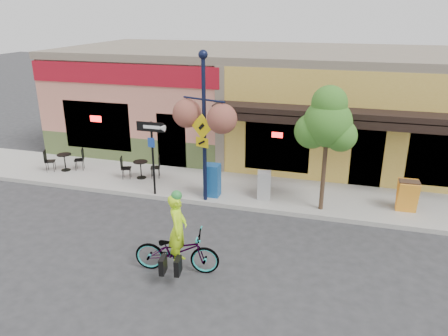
{
  "coord_description": "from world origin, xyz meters",
  "views": [
    {
      "loc": [
        3.58,
        -11.96,
        6.15
      ],
      "look_at": [
        -0.0,
        0.5,
        1.4
      ],
      "focal_mm": 35.0,
      "sensor_mm": 36.0,
      "label": 1
    }
  ],
  "objects_px": {
    "bicycle": "(177,251)",
    "newspaper_box_grey": "(264,185)",
    "one_way_sign": "(153,159)",
    "building": "(267,100)",
    "cyclist_rider": "(178,239)",
    "newspaper_box_blue": "(212,180)",
    "street_tree": "(326,149)",
    "lamp_post": "(204,129)"
  },
  "relations": [
    {
      "from": "newspaper_box_blue",
      "to": "street_tree",
      "type": "relative_size",
      "value": 0.28
    },
    {
      "from": "bicycle",
      "to": "newspaper_box_grey",
      "type": "relative_size",
      "value": 2.26
    },
    {
      "from": "one_way_sign",
      "to": "newspaper_box_blue",
      "type": "bearing_deg",
      "value": 12.8
    },
    {
      "from": "cyclist_rider",
      "to": "newspaper_box_grey",
      "type": "xyz_separation_m",
      "value": [
        1.22,
        4.62,
        -0.29
      ]
    },
    {
      "from": "newspaper_box_blue",
      "to": "street_tree",
      "type": "xyz_separation_m",
      "value": [
        3.63,
        -0.05,
        1.43
      ]
    },
    {
      "from": "cyclist_rider",
      "to": "newspaper_box_grey",
      "type": "bearing_deg",
      "value": -23.23
    },
    {
      "from": "lamp_post",
      "to": "newspaper_box_grey",
      "type": "height_order",
      "value": "lamp_post"
    },
    {
      "from": "one_way_sign",
      "to": "street_tree",
      "type": "distance_m",
      "value": 5.63
    },
    {
      "from": "lamp_post",
      "to": "street_tree",
      "type": "xyz_separation_m",
      "value": [
        3.76,
        0.33,
        -0.45
      ]
    },
    {
      "from": "building",
      "to": "street_tree",
      "type": "distance_m",
      "value": 7.18
    },
    {
      "from": "newspaper_box_grey",
      "to": "one_way_sign",
      "type": "bearing_deg",
      "value": 179.83
    },
    {
      "from": "building",
      "to": "bicycle",
      "type": "height_order",
      "value": "building"
    },
    {
      "from": "building",
      "to": "newspaper_box_grey",
      "type": "xyz_separation_m",
      "value": [
        1.15,
        -6.17,
        -1.63
      ]
    },
    {
      "from": "bicycle",
      "to": "street_tree",
      "type": "bearing_deg",
      "value": -44.99
    },
    {
      "from": "newspaper_box_grey",
      "to": "street_tree",
      "type": "distance_m",
      "value": 2.46
    },
    {
      "from": "bicycle",
      "to": "newspaper_box_grey",
      "type": "bearing_deg",
      "value": -23.81
    },
    {
      "from": "one_way_sign",
      "to": "newspaper_box_grey",
      "type": "height_order",
      "value": "one_way_sign"
    },
    {
      "from": "bicycle",
      "to": "lamp_post",
      "type": "distance_m",
      "value": 4.49
    },
    {
      "from": "building",
      "to": "one_way_sign",
      "type": "height_order",
      "value": "building"
    },
    {
      "from": "one_way_sign",
      "to": "newspaper_box_grey",
      "type": "distance_m",
      "value": 3.81
    },
    {
      "from": "lamp_post",
      "to": "bicycle",
      "type": "bearing_deg",
      "value": -64.26
    },
    {
      "from": "cyclist_rider",
      "to": "newspaper_box_blue",
      "type": "height_order",
      "value": "cyclist_rider"
    },
    {
      "from": "cyclist_rider",
      "to": "lamp_post",
      "type": "relative_size",
      "value": 0.37
    },
    {
      "from": "building",
      "to": "cyclist_rider",
      "type": "height_order",
      "value": "building"
    },
    {
      "from": "newspaper_box_grey",
      "to": "street_tree",
      "type": "height_order",
      "value": "street_tree"
    },
    {
      "from": "cyclist_rider",
      "to": "one_way_sign",
      "type": "height_order",
      "value": "one_way_sign"
    },
    {
      "from": "cyclist_rider",
      "to": "one_way_sign",
      "type": "bearing_deg",
      "value": 23.35
    },
    {
      "from": "bicycle",
      "to": "newspaper_box_blue",
      "type": "relative_size",
      "value": 1.89
    },
    {
      "from": "cyclist_rider",
      "to": "one_way_sign",
      "type": "relative_size",
      "value": 0.71
    },
    {
      "from": "building",
      "to": "one_way_sign",
      "type": "bearing_deg",
      "value": -110.19
    },
    {
      "from": "one_way_sign",
      "to": "newspaper_box_grey",
      "type": "bearing_deg",
      "value": 11.46
    },
    {
      "from": "bicycle",
      "to": "cyclist_rider",
      "type": "xyz_separation_m",
      "value": [
        0.05,
        0.0,
        0.35
      ]
    },
    {
      "from": "lamp_post",
      "to": "newspaper_box_grey",
      "type": "distance_m",
      "value": 2.78
    },
    {
      "from": "lamp_post",
      "to": "newspaper_box_grey",
      "type": "xyz_separation_m",
      "value": [
        1.85,
        0.66,
        -1.97
      ]
    },
    {
      "from": "building",
      "to": "lamp_post",
      "type": "height_order",
      "value": "lamp_post"
    },
    {
      "from": "bicycle",
      "to": "one_way_sign",
      "type": "height_order",
      "value": "one_way_sign"
    },
    {
      "from": "newspaper_box_blue",
      "to": "newspaper_box_grey",
      "type": "relative_size",
      "value": 1.19
    },
    {
      "from": "cyclist_rider",
      "to": "newspaper_box_grey",
      "type": "distance_m",
      "value": 4.79
    },
    {
      "from": "one_way_sign",
      "to": "newspaper_box_grey",
      "type": "relative_size",
      "value": 2.73
    },
    {
      "from": "bicycle",
      "to": "cyclist_rider",
      "type": "distance_m",
      "value": 0.35
    },
    {
      "from": "street_tree",
      "to": "newspaper_box_grey",
      "type": "bearing_deg",
      "value": 170.3
    },
    {
      "from": "one_way_sign",
      "to": "street_tree",
      "type": "bearing_deg",
      "value": 4.56
    }
  ]
}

